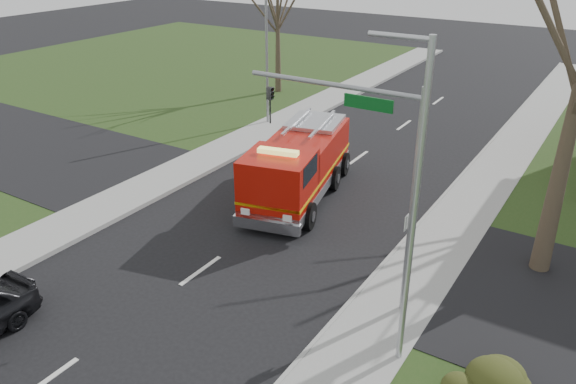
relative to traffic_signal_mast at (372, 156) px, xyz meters
The scene contains 9 objects.
ground 7.18m from the traffic_signal_mast, 163.94° to the right, with size 120.00×120.00×0.00m, color black.
sidewalk_right 4.97m from the traffic_signal_mast, 56.58° to the right, with size 2.40×80.00×0.15m, color gray.
sidewalk_left 12.41m from the traffic_signal_mast, behind, with size 2.40×80.00×0.15m, color gray.
hedge_corner 6.14m from the traffic_signal_mast, 33.41° to the right, with size 2.80×2.00×0.90m, color #303A15.
bare_tree_left 23.97m from the traffic_signal_mast, 129.43° to the left, with size 4.50×4.50×9.00m.
traffic_signal_mast is the anchor object (origin of this frame).
streetlight_pole 2.78m from the traffic_signal_mast, 46.02° to the right, with size 1.48×0.16×8.40m.
utility_pole_far 17.38m from the traffic_signal_mast, 133.85° to the left, with size 0.14×0.14×7.00m, color gray.
fire_engine 8.13m from the traffic_signal_mast, 137.11° to the left, with size 4.24×7.85×3.01m.
Camera 1 is at (10.88, -11.76, 10.33)m, focal length 35.00 mm.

